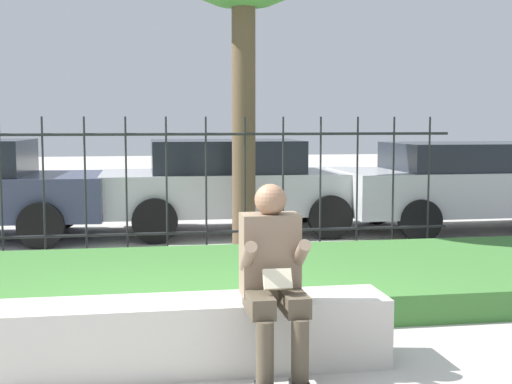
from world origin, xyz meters
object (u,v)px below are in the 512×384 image
Objects in this scene: person_seated_reader at (273,274)px; car_parked_right at (479,183)px; stone_bench at (180,339)px; car_parked_center at (233,183)px.

car_parked_right reaches higher than person_seated_reader.
person_seated_reader is at bearing -25.88° from stone_bench.
car_parked_center reaches higher than person_seated_reader.
stone_bench is 7.47m from car_parked_right.
car_parked_center is at bearing 78.78° from stone_bench.
person_seated_reader is 0.32× the size of car_parked_center.
car_parked_right is (4.99, 5.54, 0.51)m from stone_bench.
stone_bench is at bearing -100.60° from car_parked_center.
car_parked_center is (0.60, 6.25, 0.04)m from person_seated_reader.
person_seated_reader is 6.28m from car_parked_center.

